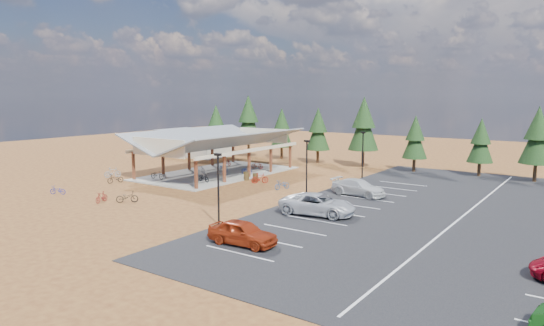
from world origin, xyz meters
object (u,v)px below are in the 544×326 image
(bike_4, at_px, (204,177))
(bike_10, at_px, (58,190))
(trash_bin_0, at_px, (256,178))
(car_3, at_px, (358,187))
(lamp_post_2, at_px, (363,151))
(bike_15, at_px, (260,178))
(bike_9, at_px, (113,173))
(bike_3, at_px, (227,162))
(lamp_post_0, at_px, (218,184))
(trash_bin_1, at_px, (246,176))
(bike_2, at_px, (223,167))
(bike_0, at_px, (157,175))
(car_2, at_px, (318,204))
(bike_pavilion, at_px, (217,141))
(bike_1, at_px, (200,169))
(bike_12, at_px, (127,197))
(outbuilding, at_px, (196,142))
(bike_5, at_px, (224,171))
(bike_8, at_px, (115,179))
(lamp_post_1, at_px, (307,164))
(bike_6, at_px, (247,170))
(car_0, at_px, (243,232))
(bike_7, at_px, (257,165))
(bike_14, at_px, (282,185))
(bike_11, at_px, (102,197))

(bike_4, bearing_deg, bike_10, 161.74)
(trash_bin_0, relative_size, car_3, 0.18)
(lamp_post_2, distance_m, bike_4, 17.56)
(bike_15, bearing_deg, bike_9, 66.87)
(bike_3, height_order, car_3, car_3)
(lamp_post_0, height_order, trash_bin_0, lamp_post_0)
(trash_bin_1, relative_size, bike_2, 0.59)
(bike_0, height_order, car_2, car_2)
(bike_pavilion, bearing_deg, trash_bin_1, -15.43)
(bike_1, xyz_separation_m, bike_12, (5.36, -14.63, -0.10))
(outbuilding, bearing_deg, bike_5, -36.91)
(bike_8, distance_m, bike_10, 6.83)
(bike_2, height_order, bike_5, bike_5)
(bike_9, bearing_deg, bike_5, -116.50)
(bike_9, relative_size, bike_10, 1.19)
(bike_5, bearing_deg, lamp_post_0, -126.59)
(bike_12, bearing_deg, trash_bin_1, -53.38)
(bike_2, bearing_deg, lamp_post_1, -113.35)
(lamp_post_1, height_order, bike_9, lamp_post_1)
(bike_6, bearing_deg, bike_1, 124.00)
(lamp_post_0, xyz_separation_m, car_0, (4.16, -2.57, -2.18))
(bike_5, bearing_deg, trash_bin_0, -87.23)
(trash_bin_0, relative_size, car_0, 0.20)
(bike_0, bearing_deg, bike_9, 104.42)
(lamp_post_2, height_order, bike_10, lamp_post_2)
(trash_bin_1, height_order, car_0, car_0)
(trash_bin_1, xyz_separation_m, bike_4, (-2.80, -3.69, 0.11))
(bike_7, relative_size, car_2, 0.26)
(trash_bin_0, bearing_deg, bike_4, -139.91)
(bike_10, relative_size, car_2, 0.27)
(bike_2, bearing_deg, bike_14, -113.77)
(bike_10, bearing_deg, lamp_post_1, 97.49)
(bike_0, distance_m, bike_1, 5.68)
(bike_9, height_order, car_2, car_2)
(car_2, bearing_deg, bike_7, 38.96)
(bike_2, bearing_deg, lamp_post_2, -72.23)
(lamp_post_0, relative_size, bike_5, 3.21)
(bike_pavilion, xyz_separation_m, bike_12, (3.70, -15.92, -3.35))
(lamp_post_0, distance_m, bike_7, 25.95)
(bike_1, distance_m, bike_15, 9.37)
(bike_11, distance_m, bike_15, 16.08)
(lamp_post_1, distance_m, bike_7, 16.86)
(lamp_post_0, xyz_separation_m, bike_7, (-13.19, 22.22, -2.42))
(bike_14, height_order, bike_15, bike_15)
(bike_11, bearing_deg, lamp_post_2, 44.55)
(bike_4, bearing_deg, bike_0, 119.55)
(bike_15, xyz_separation_m, car_3, (11.05, 0.09, 0.24))
(bike_10, height_order, bike_15, bike_15)
(bike_8, xyz_separation_m, bike_9, (-3.10, 1.99, 0.10))
(lamp_post_0, distance_m, lamp_post_2, 24.00)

